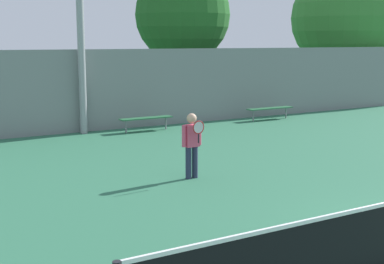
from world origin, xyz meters
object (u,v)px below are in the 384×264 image
tennis_player (192,142)px  tree_green_broad (343,18)px  bench_courtside_far (270,109)px  bench_adjacent_court (146,119)px  tree_dark_dense (183,15)px

tennis_player → tree_green_broad: (15.66, 10.62, 3.57)m
tennis_player → bench_courtside_far: tennis_player is taller
bench_adjacent_court → tree_green_broad: (13.67, 3.95, 4.00)m
bench_courtside_far → bench_adjacent_court: 5.67m
tree_green_broad → tree_dark_dense: 9.86m
tennis_player → tree_green_broad: bearing=29.9°
bench_adjacent_court → tree_dark_dense: size_ratio=0.30×
tennis_player → bench_courtside_far: 10.17m
tree_green_broad → tennis_player: bearing=-145.8°
bench_courtside_far → bench_adjacent_court: (-5.67, 0.00, -0.00)m
tree_dark_dense → tree_green_broad: bearing=-0.8°
tennis_player → tree_dark_dense: size_ratio=0.24×
bench_courtside_far → tree_green_broad: size_ratio=0.30×
tree_dark_dense → tennis_player: bearing=-118.3°
bench_courtside_far → tree_dark_dense: 5.95m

